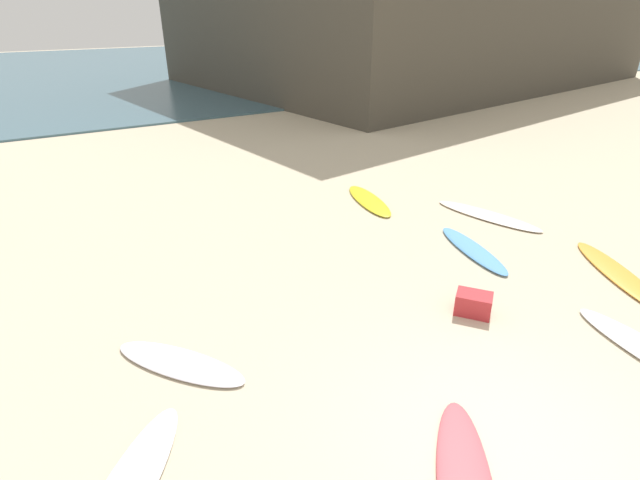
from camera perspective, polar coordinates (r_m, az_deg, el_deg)
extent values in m
plane|color=beige|center=(6.12, 22.04, -22.15)|extent=(120.00, 120.00, 0.00)
cube|color=#426675|center=(40.58, -26.44, 17.19)|extent=(120.00, 40.00, 0.08)
ellipsoid|color=#F0E1D0|center=(11.74, 19.00, 2.72)|extent=(1.18, 2.60, 0.07)
ellipsoid|color=silver|center=(6.99, -16.05, -13.66)|extent=(1.63, 1.94, 0.07)
ellipsoid|color=yellow|center=(12.03, 5.74, 4.62)|extent=(1.07, 2.28, 0.08)
ellipsoid|color=gold|center=(10.19, 31.54, -3.45)|extent=(1.66, 2.54, 0.07)
ellipsoid|color=#569BDE|center=(10.00, 17.43, -1.07)|extent=(0.99, 2.21, 0.08)
cube|color=#B2282D|center=(8.01, 17.48, -7.11)|extent=(0.62, 0.65, 0.35)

